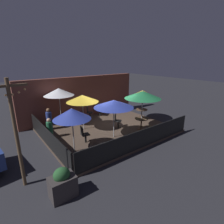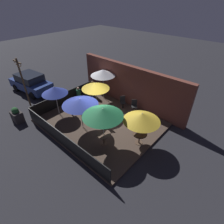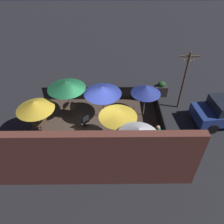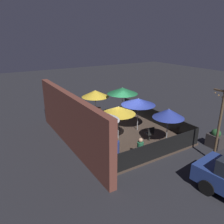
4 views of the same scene
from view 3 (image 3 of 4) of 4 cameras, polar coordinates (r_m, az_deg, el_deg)
ground_plane at (r=12.67m, az=-4.16°, el=-5.03°), size 60.00×60.00×0.00m
patio_deck at (r=12.63m, az=-4.18°, el=-4.84°), size 7.47×6.02×0.12m
building_wall at (r=9.37m, az=-5.56°, el=-12.34°), size 9.07×0.36×3.10m
fence_front at (r=14.57m, az=-3.73°, el=4.91°), size 7.27×0.05×0.95m
fence_side_left at (r=12.56m, az=12.76°, el=-2.89°), size 0.05×5.82×0.95m
patio_umbrella_0 at (r=12.48m, az=-11.88°, el=6.92°), size 2.16×2.16×2.41m
patio_umbrella_1 at (r=11.96m, az=-19.57°, el=1.63°), size 1.99×1.99×2.09m
patio_umbrella_2 at (r=12.54m, az=8.89°, el=5.82°), size 1.71×1.71×2.13m
patio_umbrella_3 at (r=10.62m, az=1.57°, el=-0.32°), size 1.92×1.92×2.16m
patio_umbrella_4 at (r=9.36m, az=6.93°, el=-5.38°), size 1.89×1.89×2.44m
patio_umbrella_5 at (r=12.25m, az=-2.48°, el=5.68°), size 2.15×2.15×2.13m
dining_table_0 at (r=13.41m, az=-10.97°, el=1.12°), size 0.80×0.80×0.73m
dining_table_1 at (r=12.75m, az=-18.33°, el=-2.89°), size 0.82×0.82×0.71m
patio_chair_0 at (r=12.87m, az=5.00°, el=-0.53°), size 0.45×0.45×0.91m
patio_chair_1 at (r=10.69m, az=-10.38°, el=-11.92°), size 0.56×0.56×0.95m
patio_chair_2 at (r=12.45m, az=-7.08°, el=-2.36°), size 0.56×0.56×0.92m
patio_chair_3 at (r=10.65m, az=-5.14°, el=-11.50°), size 0.56×0.56×0.94m
patron_0 at (r=11.82m, az=11.60°, el=-5.73°), size 0.45×0.45×1.14m
patron_1 at (r=10.88m, az=10.75°, el=-9.89°), size 0.48×0.48×1.36m
planter_box at (r=15.52m, az=12.66°, el=5.87°), size 0.83×0.58×1.09m
light_post at (r=13.78m, az=18.36°, el=8.26°), size 1.10×0.12×3.83m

